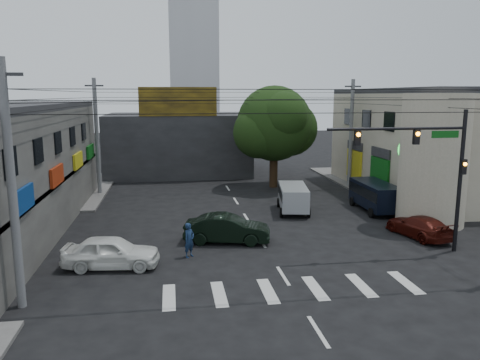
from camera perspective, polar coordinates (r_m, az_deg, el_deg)
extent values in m
plane|color=black|center=(23.94, 3.55, -8.94)|extent=(160.00, 160.00, 0.00)
cube|color=#514F4C|center=(42.93, -26.28, -1.24)|extent=(16.00, 16.00, 0.15)
cube|color=#514F4C|center=(46.77, 20.79, 0.03)|extent=(16.00, 16.00, 0.15)
cube|color=#A0967F|center=(42.02, 24.44, 4.09)|extent=(14.00, 18.00, 8.00)
cylinder|color=#A0967F|center=(30.74, 22.49, 2.27)|extent=(4.00, 4.00, 8.00)
cube|color=#232326|center=(48.34, -7.56, 4.43)|extent=(14.00, 10.00, 6.00)
cube|color=olive|center=(43.20, -7.57, 9.46)|extent=(7.00, 0.30, 2.60)
cube|color=silver|center=(93.29, -5.79, 18.98)|extent=(9.00, 9.00, 44.00)
cylinder|color=black|center=(40.47, 4.12, 2.22)|extent=(0.70, 0.70, 4.40)
sphere|color=black|center=(40.14, 4.18, 6.89)|extent=(6.40, 6.40, 6.40)
cylinder|color=black|center=(25.83, 25.22, -0.23)|extent=(0.20, 0.20, 7.20)
cylinder|color=black|center=(23.74, 18.64, 5.95)|extent=(7.00, 0.14, 0.14)
cube|color=black|center=(24.24, 20.70, 4.95)|extent=(0.28, 0.22, 0.75)
cube|color=black|center=(22.93, 14.11, 5.04)|extent=(0.28, 0.22, 0.75)
sphere|color=orange|center=(24.11, 20.88, 5.28)|extent=(0.20, 0.20, 0.20)
sphere|color=orange|center=(22.79, 14.26, 5.38)|extent=(0.20, 0.20, 0.20)
cube|color=#0B5213|center=(25.00, 23.73, 5.12)|extent=(1.40, 0.06, 0.35)
cylinder|color=#59595B|center=(18.78, -26.07, -0.82)|extent=(0.32, 0.32, 9.20)
cylinder|color=#59595B|center=(38.66, -17.04, 4.99)|extent=(0.32, 0.32, 9.20)
cylinder|color=#59595B|center=(41.17, 13.37, 5.47)|extent=(0.32, 0.32, 9.20)
imported|color=black|center=(25.43, -1.56, -5.96)|extent=(3.51, 5.27, 1.52)
imported|color=white|center=(22.61, -15.42, -8.46)|extent=(2.77, 4.80, 1.50)
imported|color=#3F0E09|center=(28.26, 20.94, -5.29)|extent=(3.49, 4.97, 1.23)
imported|color=#142747|center=(23.28, -6.20, -7.30)|extent=(1.04, 1.04, 1.73)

